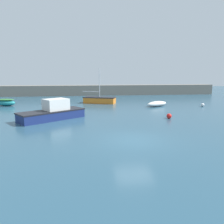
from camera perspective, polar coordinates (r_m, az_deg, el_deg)
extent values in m
cube|color=#284C60|center=(14.63, 5.80, -7.76)|extent=(120.00, 120.00, 0.20)
cube|color=slate|center=(45.74, -3.56, 5.74)|extent=(49.23, 2.79, 2.07)
cube|color=navy|center=(21.78, -15.40, -0.89)|extent=(6.25, 5.31, 0.77)
cube|color=black|center=(21.70, -15.45, 0.26)|extent=(6.37, 5.42, 0.12)
cube|color=silver|center=(21.84, -14.44, 1.79)|extent=(2.72, 2.60, 1.19)
ellipsoid|color=teal|center=(33.44, -25.97, 2.15)|extent=(2.85, 1.86, 0.80)
ellipsoid|color=#337238|center=(33.39, -26.03, 2.91)|extent=(2.56, 1.67, 0.24)
ellipsoid|color=white|center=(30.31, 11.67, 2.14)|extent=(3.59, 2.70, 0.69)
cube|color=orange|center=(32.93, -3.24, 3.04)|extent=(4.98, 3.38, 0.82)
cube|color=black|center=(32.88, -3.25, 3.86)|extent=(5.08, 3.45, 0.12)
cylinder|color=silver|center=(32.73, -3.28, 7.59)|extent=(0.10, 0.10, 4.41)
cylinder|color=silver|center=(33.20, -5.49, 5.33)|extent=(2.53, 1.01, 0.08)
sphere|color=red|center=(22.19, 14.68, -1.02)|extent=(0.50, 0.50, 0.50)
sphere|color=white|center=(31.77, 22.58, 1.72)|extent=(0.46, 0.46, 0.46)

